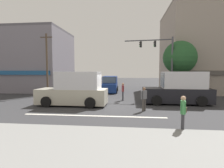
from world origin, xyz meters
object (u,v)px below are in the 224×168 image
Objects in this scene: pedestrian_foreground_with_bag at (183,111)px; pedestrian_far_side at (123,91)px; van_crossing_rightbound at (110,84)px; street_tree at (180,58)px; traffic_light_mast at (162,57)px; box_truck_crossing_leftbound at (179,89)px; utility_pole_far_right at (183,59)px; box_truck_crossing_center at (75,90)px; pedestrian_mid_crossing at (144,98)px; utility_pole_near_left at (47,64)px.

pedestrian_foreground_with_bag and pedestrian_far_side have the same top height.
street_tree is at bearing -25.80° from van_crossing_rightbound.
box_truck_crossing_leftbound is (0.91, -2.99, -2.92)m from traffic_light_mast.
utility_pole_far_right reaches higher than traffic_light_mast.
pedestrian_mid_crossing is (5.45, -1.54, -0.30)m from box_truck_crossing_center.
van_crossing_rightbound is at bearing 108.29° from pedestrian_mid_crossing.
box_truck_crossing_leftbound is 3.37× the size of pedestrian_foreground_with_bag.
box_truck_crossing_leftbound is at bearing 10.14° from box_truck_crossing_center.
pedestrian_mid_crossing is at bearing -33.53° from utility_pole_near_left.
box_truck_crossing_center is (-7.68, -4.53, -2.92)m from traffic_light_mast.
utility_pole_far_right reaches higher than pedestrian_foreground_with_bag.
utility_pole_far_right is 1.46× the size of box_truck_crossing_center.
box_truck_crossing_center is (-1.81, -9.48, 0.25)m from van_crossing_rightbound.
street_tree is 0.97× the size of traffic_light_mast.
van_crossing_rightbound is at bearing 106.44° from pedestrian_far_side.
traffic_light_mast is at bearing -150.89° from street_tree.
utility_pole_far_right is at bearing 36.57° from box_truck_crossing_center.
utility_pole_near_left reaches higher than pedestrian_far_side.
box_truck_crossing_center is (4.96, -5.36, -2.40)m from utility_pole_near_left.
street_tree is 1.06× the size of box_truck_crossing_leftbound.
street_tree is 8.98m from pedestrian_mid_crossing.
street_tree is 12.05m from pedestrian_foreground_with_bag.
pedestrian_far_side is at bearing -155.14° from traffic_light_mast.
box_truck_crossing_leftbound is 3.37× the size of pedestrian_mid_crossing.
utility_pole_far_right is 1.33× the size of traffic_light_mast.
pedestrian_far_side is at bearing 111.13° from pedestrian_mid_crossing.
van_crossing_rightbound is 2.79× the size of pedestrian_mid_crossing.
street_tree is 1.06× the size of box_truck_crossing_center.
pedestrian_mid_crossing is at bearing 109.65° from pedestrian_foreground_with_bag.
traffic_light_mast reaches higher than pedestrian_foreground_with_bag.
street_tree is 2.54m from utility_pole_far_right.
utility_pole_far_right is 4.92× the size of pedestrian_foreground_with_bag.
box_truck_crossing_center is at bearing -100.81° from van_crossing_rightbound.
pedestrian_mid_crossing is at bearing -119.14° from utility_pole_far_right.
traffic_light_mast reaches higher than box_truck_crossing_center.
box_truck_crossing_leftbound is (-2.16, -6.44, -3.01)m from utility_pole_far_right.
traffic_light_mast is at bearing 69.80° from pedestrian_mid_crossing.
traffic_light_mast reaches higher than box_truck_crossing_leftbound.
utility_pole_near_left is 1.24× the size of box_truck_crossing_leftbound.
pedestrian_mid_crossing is (-2.23, -6.06, -3.23)m from traffic_light_mast.
pedestrian_foreground_with_bag is (-2.82, -11.25, -3.27)m from street_tree.
utility_pole_near_left is at bearing 163.28° from pedestrian_far_side.
pedestrian_mid_crossing is 1.00× the size of pedestrian_far_side.
utility_pole_far_right is 4.62m from traffic_light_mast.
utility_pole_far_right is at bearing 37.06° from pedestrian_far_side.
utility_pole_far_right is at bearing 9.46° from utility_pole_near_left.
box_truck_crossing_center reaches higher than pedestrian_mid_crossing.
van_crossing_rightbound reaches higher than pedestrian_foreground_with_bag.
utility_pole_near_left is at bearing 146.47° from pedestrian_mid_crossing.
traffic_light_mast is 3.71× the size of pedestrian_mid_crossing.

